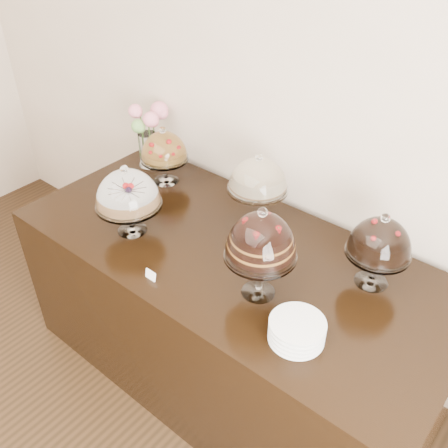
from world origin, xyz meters
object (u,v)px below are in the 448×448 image
Objects in this scene: display_counter at (230,315)px; cake_stand_sugar_sponge at (127,192)px; cake_stand_dark_choco at (380,241)px; plate_stack at (297,331)px; cake_stand_choco_layer at (261,240)px; cake_stand_fruit_tart at (164,149)px; cake_stand_cheesecake at (258,178)px; flower_vase at (149,131)px.

display_counter is 0.85m from cake_stand_sugar_sponge.
cake_stand_dark_choco is 0.53m from plate_stack.
cake_stand_dark_choco reaches higher than display_counter.
cake_stand_choco_layer is at bearing -28.79° from display_counter.
cake_stand_fruit_tart is at bearing 178.32° from cake_stand_dark_choco.
cake_stand_dark_choco is (0.62, 0.22, 0.68)m from display_counter.
cake_stand_cheesecake is 1.13× the size of cake_stand_fruit_tart.
cake_stand_fruit_tart is 1.36m from plate_stack.
cake_stand_dark_choco is at bearing -4.93° from flower_vase.
cake_stand_choco_layer is at bearing 3.28° from cake_stand_sugar_sponge.
cake_stand_sugar_sponge is 1.18m from cake_stand_dark_choco.
cake_stand_sugar_sponge reaches higher than cake_stand_dark_choco.
cake_stand_cheesecake is 1.03× the size of flower_vase.
cake_stand_fruit_tart is (-0.21, 0.45, -0.02)m from cake_stand_sugar_sponge.
cake_stand_fruit_tart is at bearing 156.77° from plate_stack.
display_counter is at bearing 151.21° from cake_stand_choco_layer.
cake_stand_fruit_tart reaches higher than display_counter.
cake_stand_cheesecake is (-0.33, 0.43, -0.04)m from cake_stand_choco_layer.
cake_stand_dark_choco is at bearing 81.15° from plate_stack.
cake_stand_fruit_tart is (-0.69, 0.26, 0.66)m from display_counter.
cake_stand_choco_layer is 0.54m from cake_stand_cheesecake.
cake_stand_cheesecake is at bearing 127.41° from cake_stand_choco_layer.
plate_stack is (1.24, -0.53, -0.16)m from cake_stand_fruit_tart.
display_counter is 4.99× the size of cake_stand_choco_layer.
cake_stand_choco_layer reaches higher than cake_stand_cheesecake.
cake_stand_sugar_sponge is 1.00× the size of flower_vase.
cake_stand_fruit_tart is at bearing 159.47° from display_counter.
display_counter is 0.95m from cake_stand_dark_choco.
plate_stack is (1.46, -0.63, -0.17)m from flower_vase.
cake_stand_sugar_sponge is at bearing -159.39° from cake_stand_dark_choco.
flower_vase is (-0.86, 0.08, -0.04)m from cake_stand_cheesecake.
cake_stand_choco_layer reaches higher than cake_stand_fruit_tart.
cake_stand_cheesecake reaches higher than display_counter.
cake_stand_cheesecake is (0.43, 0.47, 0.02)m from cake_stand_sugar_sponge.
cake_stand_sugar_sponge is 1.09× the size of cake_stand_fruit_tart.
flower_vase is (-0.22, 0.09, 0.01)m from cake_stand_fruit_tart.
display_counter is at bearing -79.53° from cake_stand_cheesecake.
flower_vase is at bearing 156.96° from cake_stand_choco_layer.
cake_stand_sugar_sponge is 1.02× the size of cake_stand_dark_choco.
cake_stand_cheesecake is 0.64m from cake_stand_fruit_tart.
cake_stand_cheesecake is 0.68m from cake_stand_dark_choco.
display_counter is at bearing -160.56° from cake_stand_dark_choco.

